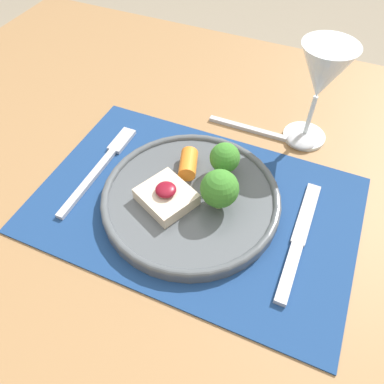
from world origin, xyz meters
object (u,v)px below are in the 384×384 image
at_px(knife, 297,246).
at_px(spoon, 286,138).
at_px(wine_glass_near, 322,76).
at_px(dinner_plate, 194,193).
at_px(fork, 104,163).

bearing_deg(knife, spoon, 109.91).
relative_size(knife, wine_glass_near, 1.20).
bearing_deg(spoon, dinner_plate, -116.84).
relative_size(spoon, wine_glass_near, 1.10).
xyz_separation_m(dinner_plate, knife, (0.16, -0.02, -0.01)).
bearing_deg(knife, wine_glass_near, 102.00).
distance_m(knife, wine_glass_near, 0.26).
distance_m(spoon, wine_glass_near, 0.12).
height_order(dinner_plate, spoon, dinner_plate).
relative_size(dinner_plate, knife, 1.27).
relative_size(fork, knife, 1.00).
xyz_separation_m(fork, wine_glass_near, (0.29, 0.20, 0.12)).
height_order(fork, knife, knife).
xyz_separation_m(knife, spoon, (-0.07, 0.21, -0.00)).
relative_size(dinner_plate, wine_glass_near, 1.53).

